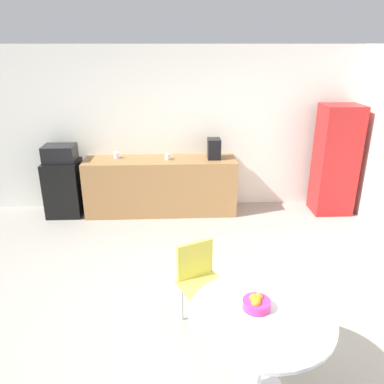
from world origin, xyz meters
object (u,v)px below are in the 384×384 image
at_px(round_table, 261,329).
at_px(locker_cabinet, 336,160).
at_px(coffee_maker, 214,149).
at_px(chair_yellow, 200,275).
at_px(microwave, 60,154).
at_px(mug_green, 212,156).
at_px(fruit_bowl, 257,303).
at_px(mug_red, 168,157).
at_px(mug_white, 117,155).
at_px(mini_fridge, 65,188).

bearing_deg(round_table, locker_cabinet, 60.73).
bearing_deg(coffee_maker, chair_yellow, -98.51).
relative_size(microwave, mug_green, 3.72).
bearing_deg(mug_green, chair_yellow, -97.78).
height_order(fruit_bowl, mug_red, mug_red).
bearing_deg(coffee_maker, microwave, 180.00).
height_order(mug_green, coffee_maker, coffee_maker).
xyz_separation_m(mug_white, mug_green, (1.50, -0.11, 0.00)).
bearing_deg(mug_white, round_table, -67.02).
bearing_deg(microwave, mug_red, -0.78).
bearing_deg(fruit_bowl, mug_red, 101.51).
relative_size(mini_fridge, mug_white, 6.84).
xyz_separation_m(mini_fridge, mug_red, (1.67, -0.02, 0.51)).
height_order(mini_fridge, coffee_maker, coffee_maker).
bearing_deg(chair_yellow, mug_white, 112.39).
height_order(mini_fridge, mug_red, mug_red).
distance_m(locker_cabinet, coffee_maker, 1.95).
bearing_deg(mug_red, chair_yellow, -82.98).
distance_m(mini_fridge, chair_yellow, 3.34).
bearing_deg(coffee_maker, mug_white, 176.77).
relative_size(round_table, chair_yellow, 1.30).
height_order(mug_white, coffee_maker, coffee_maker).
relative_size(mug_white, mug_red, 1.00).
bearing_deg(fruit_bowl, mug_white, 113.03).
bearing_deg(mug_red, microwave, 179.22).
relative_size(mini_fridge, mug_green, 6.84).
height_order(locker_cabinet, fruit_bowl, locker_cabinet).
relative_size(mini_fridge, fruit_bowl, 4.18).
xyz_separation_m(locker_cabinet, mug_white, (-3.47, 0.19, 0.08)).
xyz_separation_m(chair_yellow, coffee_maker, (0.40, 2.68, 0.54)).
bearing_deg(locker_cabinet, round_table, -119.27).
bearing_deg(round_table, chair_yellow, 114.81).
relative_size(microwave, mug_red, 3.72).
xyz_separation_m(locker_cabinet, round_table, (-1.93, -3.45, -0.27)).
xyz_separation_m(locker_cabinet, mug_red, (-2.66, 0.08, 0.08)).
height_order(chair_yellow, fruit_bowl, fruit_bowl).
xyz_separation_m(chair_yellow, fruit_bowl, (0.38, -0.80, 0.27)).
xyz_separation_m(fruit_bowl, mug_green, (-0.01, 3.45, 0.16)).
height_order(fruit_bowl, coffee_maker, coffee_maker).
distance_m(round_table, mug_red, 3.62).
height_order(chair_yellow, mug_green, mug_green).
relative_size(mini_fridge, mug_red, 6.84).
distance_m(chair_yellow, mug_white, 3.02).
relative_size(locker_cabinet, chair_yellow, 2.10).
bearing_deg(mini_fridge, mug_white, 5.78).
bearing_deg(mini_fridge, mug_green, -0.61).
distance_m(mug_white, mug_red, 0.82).
xyz_separation_m(mini_fridge, chair_yellow, (2.00, -2.68, 0.08)).
bearing_deg(mug_white, microwave, -174.22).
relative_size(mug_white, mug_green, 1.00).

